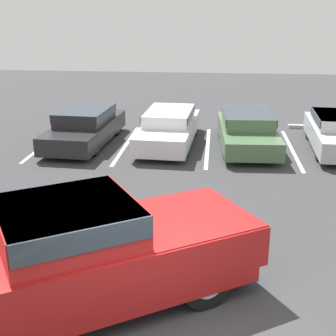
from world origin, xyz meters
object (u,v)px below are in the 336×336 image
parked_sedan_a (85,125)px  wheel_stop_curb (311,127)px  parked_sedan_c (247,129)px  parked_sedan_b (169,126)px  pickup_truck (89,255)px

parked_sedan_a → wheel_stop_curb: 9.04m
parked_sedan_c → wheel_stop_curb: parked_sedan_c is taller
parked_sedan_a → parked_sedan_b: parked_sedan_a is taller
wheel_stop_curb → parked_sedan_c: bearing=-133.3°
parked_sedan_b → parked_sedan_c: bearing=91.0°
pickup_truck → parked_sedan_a: pickup_truck is taller
parked_sedan_c → pickup_truck: bearing=-20.5°
parked_sedan_b → wheel_stop_curb: parked_sedan_b is taller
parked_sedan_a → parked_sedan_c: parked_sedan_a is taller
pickup_truck → wheel_stop_curb: bearing=32.8°
wheel_stop_curb → pickup_truck: bearing=-114.9°
pickup_truck → parked_sedan_b: (0.30, 9.68, -0.28)m
wheel_stop_curb → parked_sedan_b: bearing=-152.8°
parked_sedan_a → parked_sedan_c: 5.74m
pickup_truck → parked_sedan_c: size_ratio=1.24×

